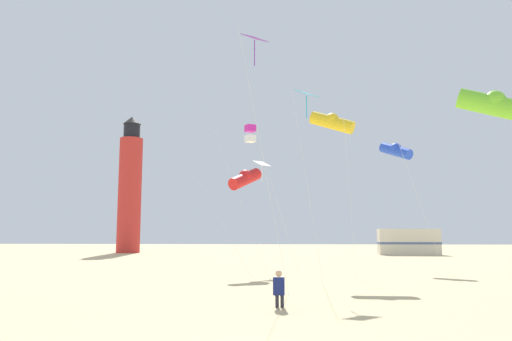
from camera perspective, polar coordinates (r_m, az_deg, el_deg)
The scene contains 11 objects.
kite_flyer_standing at distance 15.26m, azimuth 2.71°, elevation -13.59°, with size 0.35×0.52×1.16m.
kite_diamond_cyan at distance 23.11m, azimuth 5.93°, elevation 8.16°, with size 1.30×1.30×9.00m.
kite_box_magenta at distance 32.23m, azimuth -0.68°, elevation 4.32°, with size 3.35×2.60×9.41m.
kite_tube_blue at distance 34.03m, azimuth 16.05°, elevation 2.28°, with size 3.67×3.85×8.53m.
kite_diamond_violet at distance 20.71m, azimuth -0.10°, elevation 14.16°, with size 1.95×1.95×10.53m.
kite_tube_gold at distance 26.85m, azimuth 8.90°, elevation 5.63°, with size 2.58×1.96×8.99m.
kite_diamond_white at distance 30.95m, azimuth 0.81°, elevation 0.39°, with size 2.83×2.83×6.91m.
kite_tube_scarlet at distance 27.99m, azimuth -1.27°, elevation -0.92°, with size 3.66×3.96×6.13m.
kite_tube_lime at distance 18.79m, azimuth 26.16°, elevation 6.94°, with size 2.83×2.30×7.37m.
lighthouse_distant at distance 61.56m, azimuth -14.54°, elevation -1.99°, with size 2.80×2.80×16.80m.
rv_van_cream at distance 56.03m, azimuth 17.42°, elevation -7.98°, with size 6.52×2.58×2.80m.
Camera 1 is at (0.80, -7.82, 2.25)m, focal length 34.16 mm.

